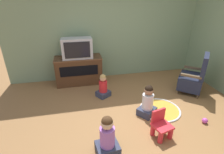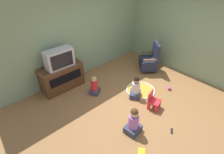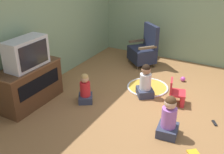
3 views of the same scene
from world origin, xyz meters
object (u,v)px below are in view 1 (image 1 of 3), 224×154
(television, at_px, (77,48))
(black_armchair, at_px, (193,78))
(child_watching_left, at_px, (103,87))
(toy_ball, at_px, (205,121))
(child_watching_center, at_px, (107,138))
(child_watching_right, at_px, (148,102))
(tv_cabinet, at_px, (79,70))
(yellow_kid_chair, at_px, (161,127))

(television, height_order, black_armchair, television)
(child_watching_left, distance_m, toy_ball, 2.23)
(television, distance_m, toy_ball, 3.29)
(child_watching_center, distance_m, child_watching_right, 1.24)
(tv_cabinet, distance_m, black_armchair, 2.95)
(child_watching_center, bearing_deg, tv_cabinet, 89.88)
(black_armchair, relative_size, child_watching_left, 1.73)
(television, xyz_separation_m, yellow_kid_chair, (1.27, -2.32, -0.81))
(yellow_kid_chair, height_order, child_watching_right, child_watching_right)
(television, bearing_deg, toy_ball, -44.30)
(black_armchair, xyz_separation_m, child_watching_left, (-2.21, 0.25, -0.12))
(child_watching_center, bearing_deg, television, 90.01)
(yellow_kid_chair, xyz_separation_m, toy_ball, (0.98, 0.12, -0.14))
(television, relative_size, child_watching_left, 1.33)
(toy_ball, bearing_deg, television, 135.70)
(yellow_kid_chair, distance_m, child_watching_center, 0.98)
(yellow_kid_chair, relative_size, child_watching_right, 0.72)
(yellow_kid_chair, relative_size, child_watching_center, 0.70)
(child_watching_left, relative_size, child_watching_right, 0.87)
(child_watching_center, distance_m, toy_ball, 1.98)
(tv_cabinet, relative_size, yellow_kid_chair, 2.58)
(toy_ball, bearing_deg, child_watching_left, 141.40)
(television, height_order, yellow_kid_chair, television)
(tv_cabinet, height_order, television, television)
(tv_cabinet, height_order, child_watching_left, tv_cabinet)
(child_watching_left, bearing_deg, child_watching_right, -82.32)
(child_watching_left, height_order, toy_ball, child_watching_left)
(yellow_kid_chair, xyz_separation_m, child_watching_left, (-0.75, 1.51, 0.06))
(toy_ball, bearing_deg, child_watching_center, -171.76)
(tv_cabinet, height_order, child_watching_right, tv_cabinet)
(black_armchair, bearing_deg, child_watching_right, -25.41)
(black_armchair, bearing_deg, tv_cabinet, -71.40)
(tv_cabinet, bearing_deg, toy_ball, -44.92)
(tv_cabinet, bearing_deg, television, -90.00)
(television, xyz_separation_m, child_watching_left, (0.52, -0.82, -0.75))
(child_watching_right, relative_size, toy_ball, 6.26)
(black_armchair, height_order, child_watching_center, black_armchair)
(child_watching_left, xyz_separation_m, child_watching_center, (-0.21, -1.67, 0.04))
(yellow_kid_chair, xyz_separation_m, child_watching_center, (-0.97, -0.16, 0.10))
(toy_ball, bearing_deg, child_watching_right, 153.43)
(black_armchair, distance_m, toy_ball, 1.27)
(black_armchair, xyz_separation_m, child_watching_right, (-1.46, -0.64, -0.09))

